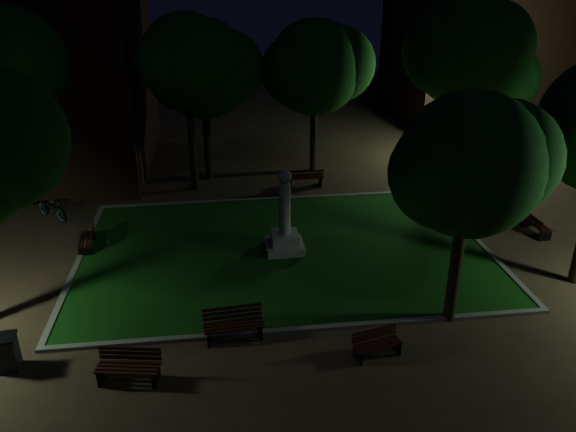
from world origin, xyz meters
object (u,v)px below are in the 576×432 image
bench_west_near (129,367)px  bicycle (52,208)px  monument (285,229)px  bench_near_left (234,325)px  bench_near_right (377,344)px  bench_right_side (535,225)px  bench_far_side (306,178)px  bench_left_side (88,240)px  trash_bin (7,352)px

bench_west_near → bicycle: (-4.56, 10.95, 0.08)m
monument → bench_near_left: monument is taller
bench_near_left → bench_near_right: 4.12m
bench_near_right → bicycle: (-11.25, 10.75, 0.14)m
bench_near_left → bench_right_side: 13.47m
bench_near_right → bench_right_side: bench_right_side is taller
bench_far_side → bench_near_left: bearing=71.1°
bench_near_right → bench_left_side: (-9.19, 7.62, 0.03)m
bench_near_left → bench_near_right: bench_near_left is taller
bench_left_side → bench_near_left: bearing=34.2°
bench_near_right → bench_far_side: bearing=75.9°
bench_far_side → monument: bearing=74.2°
monument → bench_near_right: (1.77, -6.45, -0.60)m
trash_bin → bench_left_side: bearing=83.5°
bench_near_right → bench_right_side: (8.44, 6.68, 0.03)m
bench_near_right → bench_west_near: (-6.68, -0.20, 0.07)m
bench_left_side → bench_far_side: (9.27, 5.42, 0.05)m
bench_near_right → trash_bin: bearing=162.1°
monument → bench_right_side: size_ratio=2.10×
monument → bench_far_side: monument is taller
bench_west_near → bicycle: bicycle is taller
bench_right_side → monument: bearing=89.5°
bench_near_left → bench_left_side: size_ratio=1.16×
monument → bench_west_near: (-4.91, -6.65, -0.53)m
monument → bench_west_near: bearing=-126.5°
bench_west_near → trash_bin: size_ratio=1.68×
monument → bicycle: bearing=155.6°
bench_near_left → bench_left_side: bearing=125.1°
bench_near_left → bench_far_side: (3.98, 11.74, -0.01)m
bench_right_side → bench_far_side: bearing=50.9°
monument → bench_far_side: bearing=74.4°
bench_left_side → bench_far_side: bench_far_side is taller
bicycle → bench_far_side: bearing=-36.7°
bench_west_near → trash_bin: (-3.29, 0.91, 0.09)m
bench_right_side → bench_far_side: (-8.37, 6.35, 0.05)m
bench_left_side → bench_near_right: bearing=44.6°
bicycle → monument: bearing=-72.5°
bench_left_side → monument: bearing=75.3°
bench_west_near → bench_far_side: (6.76, 13.24, 0.01)m
trash_bin → bicycle: bearing=97.2°
monument → bench_left_side: monument is taller
bench_near_right → bench_west_near: bench_west_near is taller
bench_right_side → bicycle: (-19.69, 4.06, 0.11)m
bench_near_left → bench_far_side: bench_near_left is taller
bench_near_right → bench_right_side: 10.77m
bench_near_left → bench_west_near: 3.16m
monument → bench_far_side: (1.84, 6.59, -0.52)m
bench_right_side → bench_left_side: bearing=85.1°
bench_right_side → bench_far_side: 10.51m
monument → bench_west_near: size_ratio=1.86×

